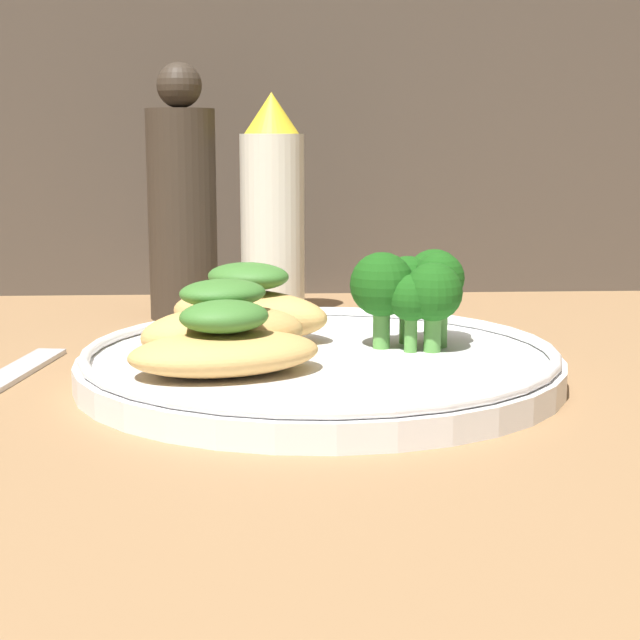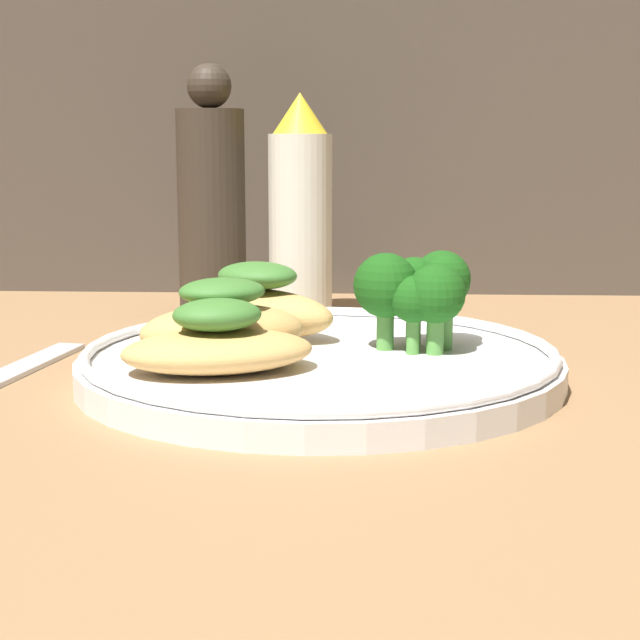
{
  "view_description": "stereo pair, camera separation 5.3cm",
  "coord_description": "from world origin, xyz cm",
  "px_view_note": "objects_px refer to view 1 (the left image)",
  "views": [
    {
      "loc": [
        -2.8,
        -52.53,
        12.95
      ],
      "look_at": [
        0.0,
        0.0,
        3.4
      ],
      "focal_mm": 55.0,
      "sensor_mm": 36.0,
      "label": 1
    },
    {
      "loc": [
        2.54,
        -52.54,
        12.95
      ],
      "look_at": [
        0.0,
        0.0,
        3.4
      ],
      "focal_mm": 55.0,
      "sensor_mm": 36.0,
      "label": 2
    }
  ],
  "objects_px": {
    "plate": "(320,363)",
    "pepper_grinder": "(182,204)",
    "broccoli_bunch": "(416,287)",
    "sauce_bottle": "(272,211)"
  },
  "relations": [
    {
      "from": "broccoli_bunch",
      "to": "sauce_bottle",
      "type": "distance_m",
      "value": 0.2
    },
    {
      "from": "plate",
      "to": "pepper_grinder",
      "type": "relative_size",
      "value": 1.42
    },
    {
      "from": "plate",
      "to": "pepper_grinder",
      "type": "height_order",
      "value": "pepper_grinder"
    },
    {
      "from": "broccoli_bunch",
      "to": "pepper_grinder",
      "type": "distance_m",
      "value": 0.24
    },
    {
      "from": "plate",
      "to": "broccoli_bunch",
      "type": "relative_size",
      "value": 3.94
    },
    {
      "from": "broccoli_bunch",
      "to": "sauce_bottle",
      "type": "xyz_separation_m",
      "value": [
        -0.08,
        0.18,
        0.03
      ]
    },
    {
      "from": "plate",
      "to": "broccoli_bunch",
      "type": "distance_m",
      "value": 0.07
    },
    {
      "from": "broccoli_bunch",
      "to": "sauce_bottle",
      "type": "bearing_deg",
      "value": 113.65
    },
    {
      "from": "sauce_bottle",
      "to": "pepper_grinder",
      "type": "relative_size",
      "value": 0.89
    },
    {
      "from": "pepper_grinder",
      "to": "sauce_bottle",
      "type": "bearing_deg",
      "value": 0.0
    }
  ]
}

